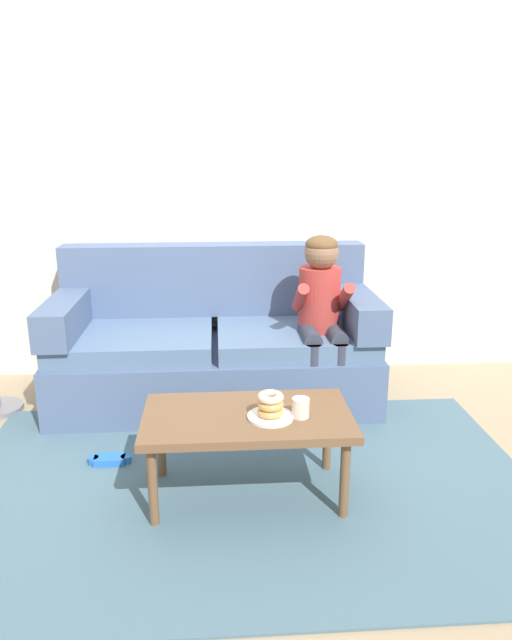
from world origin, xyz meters
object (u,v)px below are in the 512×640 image
(couch, at_px, (215,347))
(coffee_table, at_px, (247,423))
(person_child, at_px, (321,307))
(mug, at_px, (301,408))
(toy_controller, at_px, (110,461))
(donut, at_px, (270,412))

(couch, height_order, coffee_table, couch)
(person_child, distance_m, mug, 1.07)
(couch, bearing_deg, person_child, -17.77)
(couch, height_order, toy_controller, couch)
(donut, relative_size, mug, 1.33)
(person_child, bearing_deg, coffee_table, -117.88)
(couch, distance_m, mug, 1.29)
(person_child, xyz_separation_m, donut, (-0.41, -1.02, -0.21))
(person_child, height_order, donut, person_child)
(coffee_table, height_order, mug, mug)
(coffee_table, bearing_deg, person_child, 62.12)
(person_child, relative_size, mug, 12.24)
(mug, bearing_deg, donut, -178.27)
(donut, distance_m, mug, 0.14)
(donut, bearing_deg, toy_controller, 154.99)
(person_child, height_order, mug, person_child)
(couch, distance_m, toy_controller, 1.07)
(mug, bearing_deg, person_child, 75.02)
(person_child, height_order, toy_controller, person_child)
(couch, height_order, mug, couch)
(couch, bearing_deg, toy_controller, -123.34)
(coffee_table, bearing_deg, mug, -10.84)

